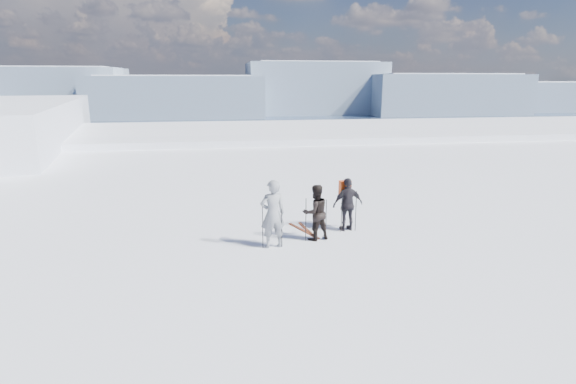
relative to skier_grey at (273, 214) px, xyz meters
The scene contains 8 objects.
lake_basin 28.79m from the skier_grey, 83.81° to the left, with size 820.00×820.00×71.62m.
far_mountain_range 453.67m from the skier_grey, 85.88° to the left, with size 770.00×110.00×53.00m.
skier_grey is the anchor object (origin of this frame).
skier_dark 1.41m from the skier_grey, 17.88° to the left, with size 0.82×0.64×1.70m, color black.
skier_pack 2.77m from the skier_grey, 23.72° to the left, with size 1.00×0.42×1.71m, color black.
backpack 3.01m from the skier_grey, 28.57° to the left, with size 0.36×0.20×0.53m, color #DD4714.
ski_poles 1.42m from the skier_grey, 19.04° to the left, with size 3.09×1.08×1.35m.
skis_loose 1.98m from the skier_grey, 45.54° to the left, with size 0.72×1.70×0.03m.
Camera 1 is at (-4.48, -9.73, 4.68)m, focal length 28.00 mm.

